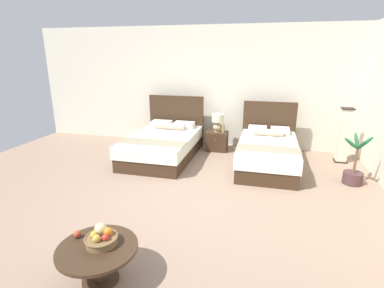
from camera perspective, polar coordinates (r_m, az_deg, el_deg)
ground_plane at (r=4.87m, az=0.16°, el=-10.55°), size 9.96×9.89×0.02m
wall_back at (r=7.45m, az=6.21°, el=10.80°), size 9.96×0.12×2.90m
bed_near_window at (r=6.65m, az=-5.51°, el=-0.03°), size 1.38×2.19×1.25m
bed_near_corner at (r=6.27m, az=14.30°, el=-1.49°), size 1.19×2.07×1.20m
nightstand at (r=7.14m, az=4.84°, el=0.57°), size 0.49×0.41×0.46m
table_lamp at (r=7.04m, az=4.97°, el=4.32°), size 0.28×0.28×0.43m
vase at (r=7.00m, az=6.05°, el=2.94°), size 0.08×0.08×0.19m
coffee_table at (r=3.31m, az=-17.62°, el=-19.72°), size 0.80×0.80×0.40m
fruit_bowl at (r=3.25m, az=-17.04°, el=-16.84°), size 0.33×0.33×0.20m
loose_apple at (r=3.43m, az=-21.23°, el=-15.88°), size 0.08×0.08×0.08m
floor_lamp_corner at (r=7.03m, az=27.18°, el=1.48°), size 0.24×0.24×1.18m
potted_palm at (r=6.03m, az=28.66°, el=-4.79°), size 0.50×0.49×0.92m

